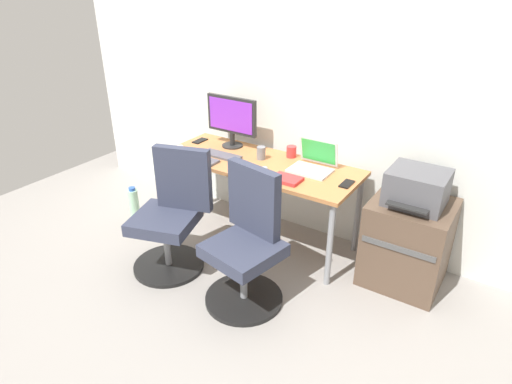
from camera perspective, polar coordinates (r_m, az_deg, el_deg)
name	(u,v)px	position (r m, az deg, el deg)	size (l,w,h in m)	color
ground_plane	(259,237)	(3.82, 0.41, -5.83)	(5.28, 5.28, 0.00)	gray
back_wall	(286,77)	(3.63, 3.94, 14.68)	(4.40, 0.04, 2.60)	silver
desk	(259,170)	(3.52, 0.45, 2.91)	(1.61, 0.62, 0.70)	#B77542
office_chair_left	(172,217)	(3.33, -10.86, -3.18)	(0.55, 0.55, 0.94)	black
office_chair_right	(247,244)	(2.95, -1.17, -6.79)	(0.54, 0.54, 0.94)	black
side_cabinet	(407,243)	(3.34, 18.98, -6.21)	(0.54, 0.53, 0.64)	brown
printer	(417,188)	(3.13, 20.14, 0.55)	(0.38, 0.40, 0.24)	#515156
water_bottle_on_floor	(134,203)	(4.19, -15.54, -1.43)	(0.09, 0.09, 0.31)	#A5D8B2
desktop_monitor	(232,118)	(3.75, -3.18, 9.53)	(0.48, 0.18, 0.43)	#262626
open_laptop	(313,163)	(3.37, 7.46, 3.80)	(0.31, 0.27, 0.22)	silver
keyboard_by_monitor	(199,159)	(3.56, -7.42, 4.26)	(0.34, 0.12, 0.02)	#515156
keyboard_by_laptop	(221,155)	(3.61, -4.52, 4.77)	(0.34, 0.12, 0.02)	#515156
mouse_by_monitor	(263,169)	(3.33, 0.93, 3.00)	(0.06, 0.10, 0.03)	#B7B7B7
mouse_by_laptop	(179,147)	(3.81, -9.96, 5.76)	(0.06, 0.10, 0.03)	silver
coffee_mug	(291,152)	(3.59, 4.61, 5.24)	(0.08, 0.08, 0.09)	red
pen_cup	(261,153)	(3.53, 0.67, 5.08)	(0.07, 0.07, 0.10)	slate
phone_near_monitor	(347,184)	(3.18, 11.70, 1.04)	(0.07, 0.14, 0.01)	black
phone_near_laptop	(200,141)	(3.97, -7.28, 6.61)	(0.07, 0.14, 0.01)	black
notebook	(287,179)	(3.18, 3.99, 1.68)	(0.21, 0.15, 0.03)	red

